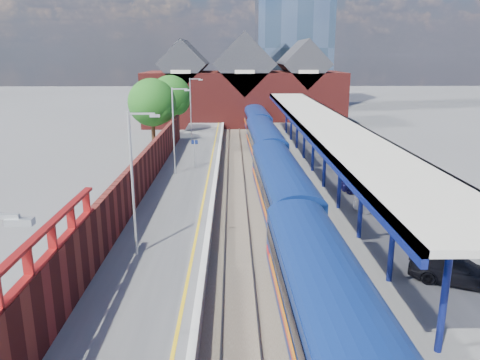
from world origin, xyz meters
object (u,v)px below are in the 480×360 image
(train, at_px, (271,157))
(parked_car_dark, at_px, (458,270))
(lamp_post_d, at_px, (192,105))
(platform_sign, at_px, (195,149))
(lamp_post_c, at_px, (175,126))
(parked_car_silver, at_px, (389,202))
(parked_car_blue, at_px, (368,184))
(lamp_post_b, at_px, (135,176))

(train, bearing_deg, parked_car_dark, -72.71)
(lamp_post_d, height_order, platform_sign, lamp_post_d)
(lamp_post_c, bearing_deg, lamp_post_d, 90.00)
(parked_car_silver, height_order, parked_car_blue, parked_car_silver)
(lamp_post_c, bearing_deg, parked_car_dark, -53.54)
(lamp_post_d, relative_size, parked_car_dark, 1.76)
(lamp_post_d, bearing_deg, platform_sign, -84.44)
(lamp_post_c, height_order, parked_car_dark, lamp_post_c)
(parked_car_dark, bearing_deg, platform_sign, 55.55)
(parked_car_blue, bearing_deg, platform_sign, 62.15)
(parked_car_silver, xyz_separation_m, parked_car_dark, (-0.05, -9.26, -0.11))
(lamp_post_c, xyz_separation_m, parked_car_blue, (14.29, -5.27, -3.43))
(train, distance_m, parked_car_blue, 9.13)
(parked_car_dark, distance_m, parked_car_blue, 13.96)
(platform_sign, xyz_separation_m, parked_car_dark, (12.84, -21.23, -1.11))
(train, xyz_separation_m, lamp_post_c, (-7.86, -1.18, 2.87))
(parked_car_silver, xyz_separation_m, parked_car_blue, (0.03, 4.70, -0.13))
(lamp_post_b, height_order, parked_car_dark, lamp_post_b)
(parked_car_silver, bearing_deg, lamp_post_d, 46.79)
(parked_car_silver, bearing_deg, lamp_post_c, 73.06)
(lamp_post_d, distance_m, parked_car_blue, 25.85)
(parked_car_silver, bearing_deg, lamp_post_b, 130.94)
(parked_car_dark, bearing_deg, lamp_post_b, 101.58)
(lamp_post_b, distance_m, platform_sign, 18.20)
(platform_sign, height_order, parked_car_blue, platform_sign)
(train, relative_size, lamp_post_b, 9.42)
(lamp_post_b, bearing_deg, lamp_post_c, 90.00)
(platform_sign, bearing_deg, parked_car_dark, -58.82)
(lamp_post_c, height_order, lamp_post_d, same)
(train, bearing_deg, lamp_post_d, 117.93)
(train, relative_size, parked_car_silver, 15.69)
(lamp_post_c, relative_size, parked_car_blue, 1.74)
(parked_car_dark, bearing_deg, lamp_post_c, 60.84)
(lamp_post_d, distance_m, parked_car_silver, 29.81)
(platform_sign, height_order, parked_car_dark, platform_sign)
(lamp_post_b, relative_size, platform_sign, 2.80)
(lamp_post_b, distance_m, lamp_post_c, 16.00)
(train, height_order, lamp_post_c, lamp_post_c)
(lamp_post_b, distance_m, lamp_post_d, 32.00)
(lamp_post_b, relative_size, parked_car_blue, 1.74)
(train, relative_size, parked_car_blue, 16.36)
(lamp_post_d, relative_size, parked_car_silver, 1.66)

